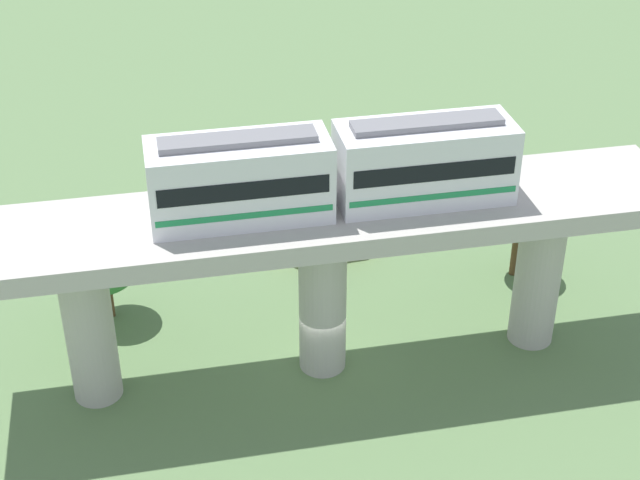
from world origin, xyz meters
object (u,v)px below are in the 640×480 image
Objects in this scene: tree_near_viaduct at (520,214)px; tree_mid_lot at (104,261)px; train at (334,170)px; parked_car_orange at (329,238)px; parked_car_yellow at (434,188)px.

tree_near_viaduct is 1.06× the size of tree_mid_lot.
train reaches higher than parked_car_orange.
train is 12.00m from tree_mid_lot.
tree_mid_lot is at bearing -69.12° from parked_car_yellow.
parked_car_yellow is at bearing 146.34° from train.
tree_near_viaduct reaches higher than tree_mid_lot.
train is 12.00m from parked_car_orange.
parked_car_orange is 7.53m from parked_car_yellow.
train is at bearing 59.75° from tree_mid_lot.
train is at bearing -35.37° from parked_car_yellow.
tree_near_viaduct is at bearing 10.18° from parked_car_yellow.
parked_car_orange is 11.33m from tree_mid_lot.
parked_car_orange is at bearing -61.51° from parked_car_yellow.
parked_car_orange is at bearing 168.77° from train.
train reaches higher than tree_near_viaduct.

